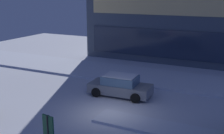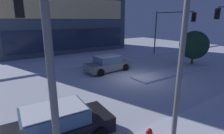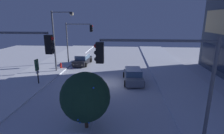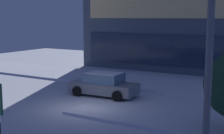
% 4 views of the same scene
% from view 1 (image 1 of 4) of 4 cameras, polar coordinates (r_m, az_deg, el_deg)
% --- Properties ---
extents(ground, '(52.00, 52.00, 0.00)m').
position_cam_1_polar(ground, '(17.84, -0.62, -9.06)').
color(ground, silver).
extents(curb_strip_far, '(52.00, 5.20, 0.14)m').
position_cam_1_polar(curb_strip_far, '(25.03, 8.00, -2.03)').
color(curb_strip_far, silver).
rests_on(curb_strip_far, ground).
extents(median_strip, '(9.00, 1.80, 0.14)m').
position_cam_1_polar(median_strip, '(16.03, 12.04, -11.98)').
color(median_strip, silver).
rests_on(median_strip, ground).
extents(car_far, '(4.52, 2.23, 1.49)m').
position_cam_1_polar(car_far, '(20.57, 1.60, -3.69)').
color(car_far, slate).
rests_on(car_far, ground).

